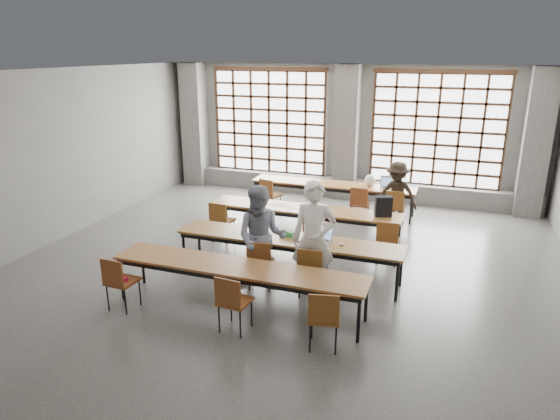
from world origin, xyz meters
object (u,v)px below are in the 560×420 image
at_px(chair_back_left, 269,192).
at_px(chair_near_mid, 232,298).
at_px(student_back, 397,194).
at_px(chair_near_right, 324,314).
at_px(chair_back_right, 395,205).
at_px(desk_row_c, 288,241).
at_px(green_box, 287,234).
at_px(desk_row_d, 238,270).
at_px(phone, 296,241).
at_px(laptop_back, 388,185).
at_px(chair_mid_centre, 314,229).
at_px(student_male, 314,240).
at_px(mouse, 342,244).
at_px(red_pouch, 122,278).
at_px(chair_front_right, 311,267).
at_px(backpack, 383,206).
at_px(chair_back_mid, 360,201).
at_px(chair_front_left, 260,260).
at_px(chair_near_left, 118,278).
at_px(desk_row_a, 333,186).
at_px(desk_row_b, 304,211).
at_px(chair_mid_left, 221,218).
at_px(laptop_front, 322,237).
at_px(student_female, 261,238).
at_px(chair_mid_right, 388,238).

height_order(chair_back_left, chair_near_mid, same).
bearing_deg(student_back, chair_near_right, -81.26).
bearing_deg(chair_back_right, chair_near_mid, -106.85).
xyz_separation_m(desk_row_c, green_box, (-0.05, 0.08, 0.11)).
height_order(desk_row_c, student_back, student_back).
relative_size(desk_row_d, phone, 30.77).
bearing_deg(laptop_back, chair_mid_centre, -109.20).
height_order(student_male, mouse, student_male).
bearing_deg(student_back, laptop_back, 125.51).
bearing_deg(red_pouch, chair_front_right, 26.08).
relative_size(chair_near_right, phone, 6.77).
xyz_separation_m(mouse, backpack, (0.42, 1.79, 0.18)).
height_order(chair_back_mid, phone, chair_back_mid).
bearing_deg(chair_back_mid, chair_front_left, -103.40).
distance_m(chair_near_left, student_male, 3.07).
xyz_separation_m(chair_mid_centre, chair_near_right, (1.01, -3.09, 0.00)).
xyz_separation_m(desk_row_a, chair_mid_centre, (0.33, -2.77, -0.13)).
bearing_deg(desk_row_b, chair_near_right, -69.26).
height_order(desk_row_a, chair_near_right, chair_near_right).
bearing_deg(chair_near_mid, chair_mid_left, 118.66).
xyz_separation_m(chair_front_right, red_pouch, (-2.65, -1.29, -0.04)).
distance_m(chair_mid_left, student_back, 3.99).
bearing_deg(chair_back_mid, student_back, 9.17).
bearing_deg(chair_near_mid, chair_front_right, 61.30).
relative_size(phone, red_pouch, 0.65).
height_order(desk_row_c, chair_back_right, chair_back_right).
bearing_deg(laptop_front, chair_mid_centre, 112.25).
bearing_deg(desk_row_a, student_female, -91.79).
bearing_deg(chair_front_left, chair_mid_centre, 75.36).
bearing_deg(chair_near_left, desk_row_c, 44.37).
relative_size(desk_row_a, desk_row_d, 1.00).
bearing_deg(desk_row_b, chair_mid_right, -19.24).
xyz_separation_m(chair_near_right, laptop_front, (-0.61, 2.11, 0.25)).
relative_size(chair_back_right, laptop_front, 2.02).
distance_m(chair_near_right, student_back, 5.37).
distance_m(desk_row_d, chair_back_right, 4.93).
bearing_deg(desk_row_c, chair_mid_right, 34.81).
xyz_separation_m(chair_mid_left, backpack, (3.20, 0.68, 0.39)).
bearing_deg(chair_mid_centre, chair_front_right, -75.76).
bearing_deg(chair_front_left, laptop_back, 72.48).
distance_m(desk_row_a, laptop_front, 3.82).
relative_size(chair_mid_centre, backpack, 2.20).
height_order(desk_row_d, chair_near_right, chair_near_right).
xyz_separation_m(chair_near_left, red_pouch, (0.01, 0.08, -0.04)).
distance_m(chair_mid_left, mouse, 3.01).
bearing_deg(student_female, chair_back_left, 98.38).
bearing_deg(chair_front_right, chair_back_mid, 89.51).
distance_m(desk_row_c, chair_near_mid, 2.01).
height_order(desk_row_b, backpack, backpack).
xyz_separation_m(laptop_front, phone, (-0.39, -0.21, -0.05)).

